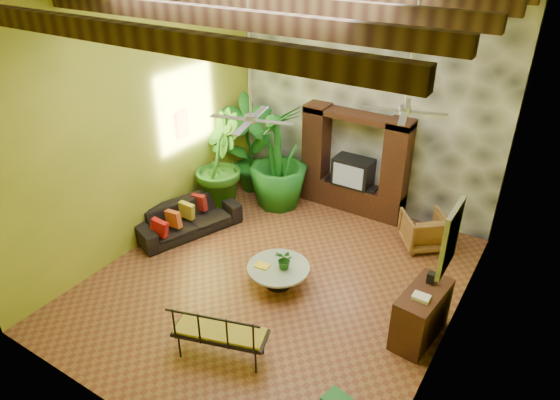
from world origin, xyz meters
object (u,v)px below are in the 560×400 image
Objects in this scene: sofa at (187,218)px; tall_plant_c at (279,158)px; tall_plant_b at (218,163)px; side_console at (421,314)px; tall_plant_a at (248,145)px; coffee_table at (278,273)px; ceiling_fan_back at (407,97)px; iron_bench at (217,332)px; entertainment_center at (354,170)px; ceiling_fan_front at (251,105)px; wicker_armchair at (423,230)px.

tall_plant_c is at bearing -6.19° from sofa.
side_console is at bearing -16.86° from tall_plant_b.
coffee_table is at bearing -46.73° from tall_plant_a.
tall_plant_b is at bearing 175.07° from ceiling_fan_back.
side_console is (1.05, -1.21, -2.95)m from ceiling_fan_back.
side_console is at bearing -30.13° from tall_plant_c.
tall_plant_a is at bearing 158.98° from side_console.
sofa is at bearing -168.80° from ceiling_fan_back.
ceiling_fan_back is 1.26× the size of iron_bench.
tall_plant_c is 4.84m from side_console.
entertainment_center is at bearing 32.00° from tall_plant_b.
coffee_table is at bearing -139.08° from ceiling_fan_back.
side_console is at bearing 7.73° from ceiling_fan_front.
tall_plant_b is 3.22m from coffee_table.
wicker_armchair is at bearing 113.40° from side_console.
ceiling_fan_back is at bearing 137.09° from side_console.
entertainment_center is 1.02× the size of tall_plant_a.
sofa is at bearing -116.51° from tall_plant_c.
tall_plant_c reaches higher than side_console.
entertainment_center is 1.29× the size of ceiling_fan_back.
sofa is 0.99× the size of tall_plant_b.
wicker_armchair is (4.36, 2.11, 0.04)m from sofa.
ceiling_fan_front is (-0.20, -3.54, 2.44)m from entertainment_center.
entertainment_center is 4.30m from ceiling_fan_front.
entertainment_center reaches higher than sofa.
tall_plant_a is at bearing 166.57° from tall_plant_c.
coffee_table is (-1.51, -1.31, -3.15)m from ceiling_fan_back.
entertainment_center is at bearing 86.76° from ceiling_fan_front.
sofa is 2.39m from tall_plant_a.
side_console is at bearing 2.11° from coffee_table.
ceiling_fan_front is at bearing -65.15° from tall_plant_c.
tall_plant_b is (-2.33, 1.96, -2.28)m from ceiling_fan_front.
coffee_table is 0.76× the size of iron_bench.
entertainment_center is at bearing 26.54° from tall_plant_c.
tall_plant_a is 1.07m from tall_plant_b.
tall_plant_c is at bearing 94.09° from iron_bench.
ceiling_fan_back is 4.73m from tall_plant_b.
sofa is 2.74× the size of wicker_armchair.
sofa is (-2.29, 0.79, -3.08)m from ceiling_fan_front.
ceiling_fan_back is at bearing -4.93° from tall_plant_b.
coffee_table is 0.99× the size of side_console.
sofa is 0.94× the size of tall_plant_c.
entertainment_center is 2.99m from tall_plant_b.
wicker_armchair is at bearing -1.71° from tall_plant_a.
iron_bench is (0.48, -1.67, -2.86)m from ceiling_fan_front.
side_console reaches higher than sofa.
tall_plant_b is 0.95× the size of tall_plant_c.
tall_plant_c is at bearing -36.99° from wicker_armchair.
wicker_armchair is 0.54× the size of iron_bench.
ceiling_fan_front reaches higher than wicker_armchair.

